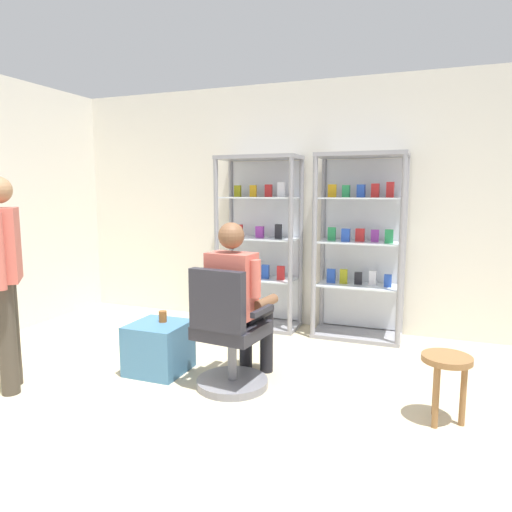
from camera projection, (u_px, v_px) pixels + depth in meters
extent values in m
plane|color=#C6B793|center=(182.00, 467.00, 2.57)|extent=(7.20, 7.20, 0.00)
cube|color=silver|center=(314.00, 207.00, 5.16)|extent=(6.00, 0.10, 2.70)
cylinder|color=gray|center=(216.00, 243.00, 5.10)|extent=(0.05, 0.05, 1.90)
cylinder|color=gray|center=(291.00, 247.00, 4.80)|extent=(0.05, 0.05, 1.90)
cylinder|color=gray|center=(231.00, 240.00, 5.47)|extent=(0.05, 0.05, 1.90)
cylinder|color=gray|center=(301.00, 243.00, 5.17)|extent=(0.05, 0.05, 1.90)
cube|color=gray|center=(259.00, 158.00, 5.00)|extent=(0.90, 0.45, 0.04)
cube|color=gray|center=(259.00, 324.00, 5.26)|extent=(0.90, 0.45, 0.04)
cube|color=silver|center=(265.00, 241.00, 5.33)|extent=(0.84, 0.02, 1.80)
cube|color=silver|center=(259.00, 278.00, 5.19)|extent=(0.82, 0.39, 0.02)
cube|color=black|center=(236.00, 270.00, 5.26)|extent=(0.09, 0.06, 0.15)
cube|color=black|center=(252.00, 271.00, 5.23)|extent=(0.08, 0.03, 0.13)
cube|color=#264CB2|center=(265.00, 272.00, 5.13)|extent=(0.08, 0.05, 0.15)
cube|color=red|center=(281.00, 273.00, 5.06)|extent=(0.08, 0.05, 0.15)
cube|color=silver|center=(259.00, 239.00, 5.12)|extent=(0.82, 0.39, 0.02)
cube|color=red|center=(239.00, 231.00, 5.21)|extent=(0.08, 0.04, 0.14)
cube|color=purple|center=(260.00, 232.00, 5.14)|extent=(0.09, 0.05, 0.13)
cube|color=black|center=(278.00, 231.00, 5.02)|extent=(0.07, 0.05, 0.16)
cube|color=silver|center=(259.00, 198.00, 5.06)|extent=(0.82, 0.39, 0.02)
cube|color=#999919|center=(238.00, 191.00, 5.18)|extent=(0.07, 0.05, 0.13)
cube|color=gold|center=(253.00, 191.00, 5.12)|extent=(0.08, 0.05, 0.13)
cube|color=red|center=(269.00, 191.00, 5.05)|extent=(0.08, 0.05, 0.13)
cube|color=silver|center=(281.00, 190.00, 4.92)|extent=(0.08, 0.05, 0.16)
cylinder|color=gray|center=(314.00, 248.00, 4.71)|extent=(0.05, 0.05, 1.90)
cylinder|color=gray|center=(401.00, 251.00, 4.41)|extent=(0.05, 0.05, 1.90)
cylinder|color=gray|center=(323.00, 244.00, 5.08)|extent=(0.05, 0.05, 1.90)
cylinder|color=gray|center=(404.00, 247.00, 4.78)|extent=(0.05, 0.05, 1.90)
cube|color=gray|center=(362.00, 155.00, 4.61)|extent=(0.90, 0.45, 0.04)
cube|color=gray|center=(357.00, 335.00, 4.87)|extent=(0.90, 0.45, 0.04)
cube|color=silver|center=(362.00, 245.00, 4.94)|extent=(0.84, 0.02, 1.80)
cube|color=silver|center=(358.00, 285.00, 4.80)|extent=(0.82, 0.39, 0.02)
cube|color=#264CB2|center=(331.00, 276.00, 4.89)|extent=(0.09, 0.04, 0.15)
cube|color=#999919|center=(344.00, 276.00, 4.85)|extent=(0.08, 0.03, 0.15)
cube|color=black|center=(358.00, 278.00, 4.81)|extent=(0.08, 0.05, 0.13)
cube|color=silver|center=(373.00, 278.00, 4.77)|extent=(0.08, 0.04, 0.15)
cube|color=#264CB2|center=(388.00, 281.00, 4.67)|extent=(0.07, 0.03, 0.13)
cube|color=silver|center=(359.00, 242.00, 4.74)|extent=(0.82, 0.39, 0.02)
cube|color=#268C4C|center=(332.00, 234.00, 4.83)|extent=(0.08, 0.03, 0.14)
cube|color=#264CB2|center=(346.00, 235.00, 4.74)|extent=(0.09, 0.05, 0.13)
cube|color=red|center=(360.00, 235.00, 4.75)|extent=(0.09, 0.05, 0.13)
cube|color=purple|center=(375.00, 236.00, 4.71)|extent=(0.08, 0.03, 0.12)
cube|color=#268C4C|center=(389.00, 236.00, 4.58)|extent=(0.09, 0.05, 0.14)
cube|color=silver|center=(361.00, 198.00, 4.67)|extent=(0.82, 0.39, 0.02)
cube|color=gold|center=(332.00, 191.00, 4.79)|extent=(0.09, 0.05, 0.13)
cube|color=#268C4C|center=(346.00, 191.00, 4.68)|extent=(0.08, 0.04, 0.12)
cube|color=#264CB2|center=(361.00, 191.00, 4.65)|extent=(0.09, 0.05, 0.13)
cube|color=red|center=(375.00, 190.00, 4.62)|extent=(0.08, 0.05, 0.14)
cube|color=red|center=(390.00, 190.00, 4.57)|extent=(0.08, 0.04, 0.15)
cylinder|color=slate|center=(232.00, 383.00, 3.63)|extent=(0.56, 0.56, 0.06)
cylinder|color=slate|center=(232.00, 358.00, 3.60)|extent=(0.07, 0.07, 0.41)
cube|color=#26262D|center=(232.00, 330.00, 3.57)|extent=(0.53, 0.53, 0.10)
cube|color=#26262D|center=(217.00, 301.00, 3.35)|extent=(0.45, 0.13, 0.45)
cube|color=#26262D|center=(262.00, 311.00, 3.43)|extent=(0.08, 0.30, 0.04)
cube|color=#26262D|center=(204.00, 303.00, 3.67)|extent=(0.08, 0.30, 0.04)
cylinder|color=black|center=(255.00, 313.00, 3.69)|extent=(0.19, 0.41, 0.14)
cylinder|color=black|center=(267.00, 339.00, 3.90)|extent=(0.11, 0.11, 0.56)
cylinder|color=black|center=(234.00, 310.00, 3.78)|extent=(0.19, 0.41, 0.14)
cylinder|color=black|center=(246.00, 336.00, 3.99)|extent=(0.11, 0.11, 0.56)
cube|color=#BF594C|center=(232.00, 285.00, 3.52)|extent=(0.38, 0.26, 0.50)
sphere|color=brown|center=(231.00, 236.00, 3.47)|extent=(0.20, 0.20, 0.20)
cylinder|color=#BF594C|center=(255.00, 279.00, 3.42)|extent=(0.09, 0.09, 0.28)
cylinder|color=brown|center=(266.00, 302.00, 3.61)|extent=(0.12, 0.31, 0.08)
cylinder|color=#BF594C|center=(210.00, 274.00, 3.61)|extent=(0.09, 0.09, 0.28)
cylinder|color=brown|center=(222.00, 297.00, 3.79)|extent=(0.12, 0.31, 0.08)
cube|color=teal|center=(159.00, 347.00, 3.91)|extent=(0.45, 0.46, 0.42)
cylinder|color=brown|center=(163.00, 316.00, 3.92)|extent=(0.07, 0.07, 0.10)
cylinder|color=#3F382D|center=(7.00, 339.00, 3.45)|extent=(0.13, 0.13, 0.85)
cylinder|color=#3F382D|center=(11.00, 332.00, 3.62)|extent=(0.13, 0.13, 0.85)
cylinder|color=#BF594C|center=(6.00, 245.00, 3.64)|extent=(0.09, 0.09, 0.55)
cube|color=#BF594C|center=(2.00, 245.00, 3.44)|extent=(0.40, 0.41, 0.55)
cylinder|color=olive|center=(447.00, 359.00, 3.01)|extent=(0.32, 0.32, 0.04)
cylinder|color=olive|center=(463.00, 395.00, 3.00)|extent=(0.04, 0.04, 0.42)
cylinder|color=olive|center=(436.00, 385.00, 3.15)|extent=(0.04, 0.04, 0.42)
cylinder|color=olive|center=(436.00, 397.00, 2.97)|extent=(0.04, 0.04, 0.42)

